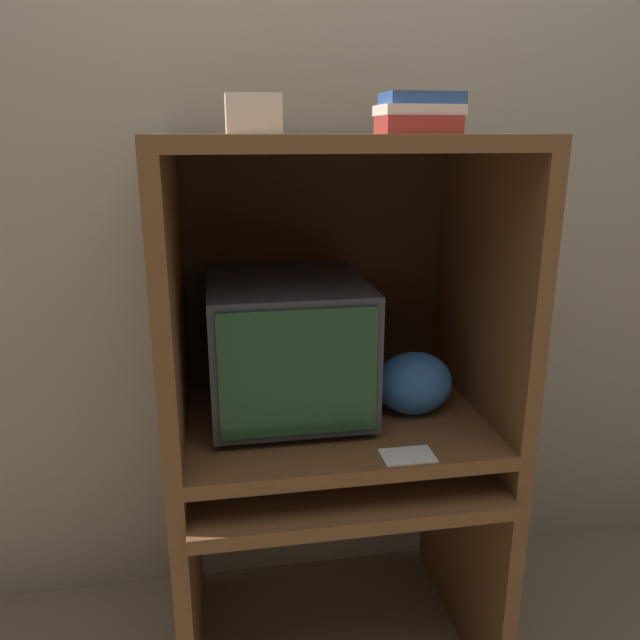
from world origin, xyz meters
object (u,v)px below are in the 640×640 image
object	(u,v)px
keyboard	(294,472)
book_stack	(419,113)
crt_monitor	(287,344)
storage_box	(253,114)
mouse	(393,466)
snack_bag	(414,383)

from	to	relation	value
keyboard	book_stack	distance (m)	0.92
crt_monitor	storage_box	bearing A→B (deg)	-147.86
mouse	storage_box	xyz separation A→B (m)	(-0.33, 0.12, 0.86)
crt_monitor	keyboard	bearing A→B (deg)	-92.58
snack_bag	book_stack	bearing A→B (deg)	-122.55
crt_monitor	book_stack	size ratio (longest dim) A/B	2.44
keyboard	storage_box	distance (m)	0.88
snack_bag	book_stack	xyz separation A→B (m)	(-0.04, -0.06, 0.68)
mouse	book_stack	world-z (taller)	book_stack
keyboard	snack_bag	world-z (taller)	snack_bag
snack_bag	storage_box	world-z (taller)	storage_box
snack_bag	book_stack	world-z (taller)	book_stack
crt_monitor	keyboard	distance (m)	0.33
keyboard	storage_box	world-z (taller)	storage_box
crt_monitor	snack_bag	bearing A→B (deg)	-12.37
keyboard	storage_box	size ratio (longest dim) A/B	3.12
crt_monitor	snack_bag	distance (m)	0.35
crt_monitor	mouse	size ratio (longest dim) A/B	6.18
mouse	snack_bag	xyz separation A→B (m)	(0.08, 0.10, 0.18)
crt_monitor	book_stack	xyz separation A→B (m)	(0.29, -0.13, 0.58)
crt_monitor	book_stack	world-z (taller)	book_stack
snack_bag	keyboard	bearing A→B (deg)	-166.19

